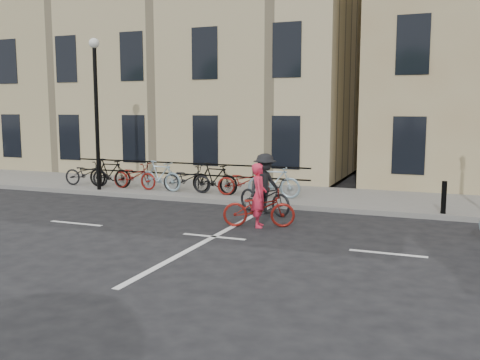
% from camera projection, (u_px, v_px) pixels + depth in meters
% --- Properties ---
extents(ground, '(120.00, 120.00, 0.00)m').
position_uv_depth(ground, '(214.00, 237.00, 12.65)').
color(ground, black).
rests_on(ground, ground).
extents(sidewalk, '(46.00, 4.00, 0.15)m').
position_uv_depth(sidewalk, '(183.00, 189.00, 19.63)').
color(sidewalk, slate).
rests_on(sidewalk, ground).
extents(building_west, '(20.00, 10.00, 10.00)m').
position_uv_depth(building_west, '(158.00, 66.00, 27.23)').
color(building_west, tan).
rests_on(building_west, sidewalk).
extents(lamp_post, '(0.36, 0.36, 5.28)m').
position_uv_depth(lamp_post, '(96.00, 95.00, 18.62)').
color(lamp_post, black).
rests_on(lamp_post, sidewalk).
extents(bollard_east, '(0.14, 0.14, 0.90)m').
position_uv_depth(bollard_east, '(444.00, 197.00, 14.65)').
color(bollard_east, black).
rests_on(bollard_east, sidewalk).
extents(parked_bikes, '(9.35, 1.23, 1.05)m').
position_uv_depth(parked_bikes, '(173.00, 177.00, 18.62)').
color(parked_bikes, black).
rests_on(parked_bikes, sidewalk).
extents(cyclist_pink, '(1.95, 1.19, 1.64)m').
position_uv_depth(cyclist_pink, '(259.00, 205.00, 13.66)').
color(cyclist_pink, maroon).
rests_on(cyclist_pink, ground).
extents(cyclist_dark, '(2.06, 1.45, 1.74)m').
position_uv_depth(cyclist_dark, '(265.00, 190.00, 15.37)').
color(cyclist_dark, black).
rests_on(cyclist_dark, ground).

